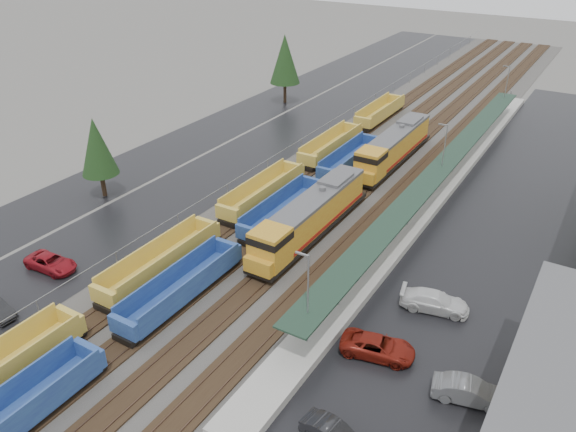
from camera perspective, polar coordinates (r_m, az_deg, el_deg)
name	(u,v)px	position (r m, az deg, el deg)	size (l,w,h in m)	color
ballast_strip	(392,148)	(76.79, 10.56, 6.82)	(20.00, 160.00, 0.08)	#302D2B
trackbed	(393,147)	(76.74, 10.57, 6.90)	(14.60, 160.00, 0.22)	black
west_parking_lot	(296,128)	(82.80, 0.81, 8.89)	(10.00, 160.00, 0.02)	black
west_road	(240,117)	(88.01, -4.90, 9.99)	(9.00, 160.00, 0.02)	black
east_commuter_lot	(526,213)	(63.90, 23.07, 0.27)	(16.00, 100.00, 0.02)	black
station_platform	(439,187)	(65.11, 15.08, 2.90)	(3.00, 80.00, 8.00)	#9E9B93
chainlink_fence	(325,128)	(78.48, 3.73, 8.95)	(0.08, 160.04, 2.02)	gray
tree_west_near	(97,147)	(63.49, -18.86, 6.69)	(3.96, 3.96, 9.00)	#332316
tree_west_far	(285,59)	(93.02, -0.32, 15.66)	(4.84, 4.84, 11.00)	#332316
locomotive_lead	(309,218)	(53.12, 2.14, -0.17)	(2.91, 19.16, 4.34)	black
locomotive_trail	(393,148)	(70.56, 10.59, 6.84)	(2.91, 19.16, 4.34)	black
well_string_yellow	(218,224)	(54.86, -7.15, -0.76)	(2.70, 93.47, 2.40)	gold
well_string_blue	(182,288)	(46.31, -10.74, -7.19)	(2.65, 75.87, 2.35)	navy
parked_car_west_c	(51,263)	(53.66, -22.96, -4.39)	(4.88, 2.25, 1.36)	maroon
parked_car_east_b	(378,347)	(41.22, 9.10, -12.99)	(5.27, 2.43, 1.47)	maroon
parked_car_east_c	(435,302)	(46.17, 14.67, -8.41)	(5.38, 2.19, 1.56)	silver
parked_car_east_e	(469,392)	(39.37, 17.95, -16.61)	(4.72, 1.65, 1.56)	#5C5E62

